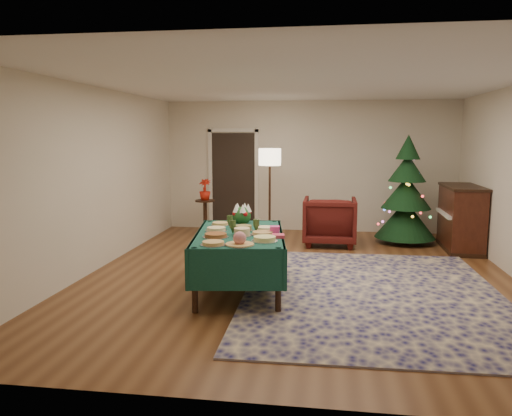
# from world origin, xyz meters

# --- Properties ---
(room_shell) EXTENTS (7.00, 7.00, 7.00)m
(room_shell) POSITION_xyz_m (0.00, 0.00, 1.35)
(room_shell) COLOR #593319
(room_shell) RESTS_ON ground
(doorway) EXTENTS (1.08, 0.04, 2.16)m
(doorway) POSITION_xyz_m (-1.60, 3.48, 1.10)
(doorway) COLOR black
(doorway) RESTS_ON ground
(rug) EXTENTS (3.26, 4.25, 0.02)m
(rug) POSITION_xyz_m (0.98, -0.71, 0.01)
(rug) COLOR #14154E
(rug) RESTS_ON ground
(buffet_table) EXTENTS (1.37, 2.06, 0.75)m
(buffet_table) POSITION_xyz_m (-0.72, -0.75, 0.60)
(buffet_table) COLOR black
(buffet_table) RESTS_ON ground
(platter_0) EXTENTS (0.29, 0.29, 0.05)m
(platter_0) POSITION_xyz_m (-0.88, -1.52, 0.77)
(platter_0) COLOR silver
(platter_0) RESTS_ON buffet_table
(platter_1) EXTENTS (0.33, 0.33, 0.16)m
(platter_1) POSITION_xyz_m (-0.58, -1.49, 0.81)
(platter_1) COLOR silver
(platter_1) RESTS_ON buffet_table
(platter_2) EXTENTS (0.31, 0.31, 0.06)m
(platter_2) POSITION_xyz_m (-0.33, -1.24, 0.78)
(platter_2) COLOR silver
(platter_2) RESTS_ON buffet_table
(platter_3) EXTENTS (0.32, 0.32, 0.05)m
(platter_3) POSITION_xyz_m (-0.95, -1.09, 0.77)
(platter_3) COLOR silver
(platter_3) RESTS_ON buffet_table
(platter_4) EXTENTS (0.23, 0.23, 0.10)m
(platter_4) POSITION_xyz_m (-0.65, -0.96, 0.80)
(platter_4) COLOR silver
(platter_4) RESTS_ON buffet_table
(platter_5) EXTENTS (0.30, 0.30, 0.04)m
(platter_5) POSITION_xyz_m (-0.41, -0.84, 0.77)
(platter_5) COLOR silver
(platter_5) RESTS_ON buffet_table
(platter_6) EXTENTS (0.28, 0.28, 0.05)m
(platter_6) POSITION_xyz_m (-1.04, -0.69, 0.77)
(platter_6) COLOR silver
(platter_6) RESTS_ON buffet_table
(platter_7) EXTENTS (0.25, 0.25, 0.07)m
(platter_7) POSITION_xyz_m (-0.69, -0.61, 0.78)
(platter_7) COLOR silver
(platter_7) RESTS_ON buffet_table
(platter_8) EXTENTS (0.27, 0.27, 0.04)m
(platter_8) POSITION_xyz_m (-0.42, -0.50, 0.77)
(platter_8) COLOR silver
(platter_8) RESTS_ON buffet_table
(platter_9) EXTENTS (0.26, 0.26, 0.04)m
(platter_9) POSITION_xyz_m (-1.08, -0.25, 0.77)
(platter_9) COLOR silver
(platter_9) RESTS_ON buffet_table
(goblet_0) EXTENTS (0.08, 0.08, 0.17)m
(goblet_0) POSITION_xyz_m (-0.90, -0.46, 0.84)
(goblet_0) COLOR #2D471E
(goblet_0) RESTS_ON buffet_table
(goblet_1) EXTENTS (0.08, 0.08, 0.17)m
(goblet_1) POSITION_xyz_m (-0.51, -0.71, 0.84)
(goblet_1) COLOR #2D471E
(goblet_1) RESTS_ON buffet_table
(goblet_2) EXTENTS (0.08, 0.08, 0.17)m
(goblet_2) POSITION_xyz_m (-0.78, -0.86, 0.84)
(goblet_2) COLOR #2D471E
(goblet_2) RESTS_ON buffet_table
(napkin_stack) EXTENTS (0.17, 0.17, 0.04)m
(napkin_stack) POSITION_xyz_m (-0.20, -0.98, 0.77)
(napkin_stack) COLOR #D03954
(napkin_stack) RESTS_ON buffet_table
(gift_box) EXTENTS (0.13, 0.13, 0.10)m
(gift_box) POSITION_xyz_m (-0.26, -0.76, 0.80)
(gift_box) COLOR #E64095
(gift_box) RESTS_ON buffet_table
(centerpiece) EXTENTS (0.27, 0.27, 0.31)m
(centerpiece) POSITION_xyz_m (-0.81, -0.01, 0.88)
(centerpiece) COLOR #1E4C1E
(centerpiece) RESTS_ON buffet_table
(armchair) EXTENTS (0.94, 0.89, 0.97)m
(armchair) POSITION_xyz_m (0.44, 2.14, 0.48)
(armchair) COLOR #47120F
(armchair) RESTS_ON ground
(floor_lamp) EXTENTS (0.42, 0.42, 1.75)m
(floor_lamp) POSITION_xyz_m (-0.70, 2.44, 1.48)
(floor_lamp) COLOR #A57F3F
(floor_lamp) RESTS_ON ground
(side_table) EXTENTS (0.39, 0.39, 0.71)m
(side_table) POSITION_xyz_m (-2.04, 2.74, 0.34)
(side_table) COLOR black
(side_table) RESTS_ON ground
(potted_plant) EXTENTS (0.24, 0.42, 0.24)m
(potted_plant) POSITION_xyz_m (-2.04, 2.74, 0.82)
(potted_plant) COLOR red
(potted_plant) RESTS_ON side_table
(christmas_tree) EXTENTS (1.29, 1.29, 2.01)m
(christmas_tree) POSITION_xyz_m (1.84, 2.51, 0.90)
(christmas_tree) COLOR black
(christmas_tree) RESTS_ON ground
(piano) EXTENTS (0.64, 1.32, 1.13)m
(piano) POSITION_xyz_m (2.71, 2.06, 0.55)
(piano) COLOR black
(piano) RESTS_ON ground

